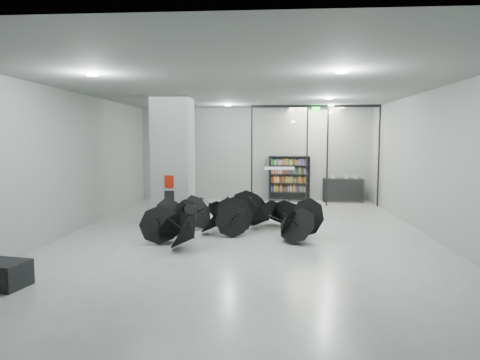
# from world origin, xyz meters

# --- Properties ---
(room) EXTENTS (14.00, 14.02, 4.01)m
(room) POSITION_xyz_m (0.00, 0.00, 2.84)
(room) COLOR gray
(room) RESTS_ON ground
(column) EXTENTS (1.20, 1.20, 4.00)m
(column) POSITION_xyz_m (-2.50, 2.00, 2.00)
(column) COLOR slate
(column) RESTS_ON ground
(fire_cabinet) EXTENTS (0.28, 0.04, 0.38)m
(fire_cabinet) POSITION_xyz_m (-2.50, 1.38, 1.35)
(fire_cabinet) COLOR #A50A07
(fire_cabinet) RESTS_ON column
(info_panel) EXTENTS (0.30, 0.03, 0.42)m
(info_panel) POSITION_xyz_m (-2.50, 1.38, 0.85)
(info_panel) COLOR black
(info_panel) RESTS_ON column
(exit_sign) EXTENTS (0.30, 0.06, 0.15)m
(exit_sign) POSITION_xyz_m (2.40, 5.30, 3.82)
(exit_sign) COLOR #0CE533
(exit_sign) RESTS_ON room
(glass_partition) EXTENTS (5.06, 0.08, 4.00)m
(glass_partition) POSITION_xyz_m (2.39, 5.50, 2.18)
(glass_partition) COLOR silver
(glass_partition) RESTS_ON ground
(bookshelf) EXTENTS (1.79, 0.51, 1.94)m
(bookshelf) POSITION_xyz_m (1.48, 6.75, 0.97)
(bookshelf) COLOR black
(bookshelf) RESTS_ON ground
(shop_counter) EXTENTS (1.68, 0.71, 1.00)m
(shop_counter) POSITION_xyz_m (3.74, 6.68, 0.50)
(shop_counter) COLOR black
(shop_counter) RESTS_ON ground
(umbrella_cluster) EXTENTS (5.51, 4.41, 1.32)m
(umbrella_cluster) POSITION_xyz_m (-0.42, 0.40, 0.31)
(umbrella_cluster) COLOR black
(umbrella_cluster) RESTS_ON ground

